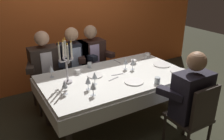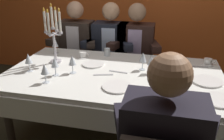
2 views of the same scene
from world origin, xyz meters
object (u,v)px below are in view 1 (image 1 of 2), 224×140
Objects in this scene: wine_glass_1 at (51,69)px; wine_glass_3 at (126,61)px; coffee_cup_1 at (147,55)px; seated_diner_3 at (192,95)px; water_tumbler_1 at (157,80)px; wine_glass_2 at (93,86)px; candelabra at (66,62)px; wine_glass_6 at (88,80)px; seated_diner_2 at (91,56)px; coffee_cup_2 at (134,62)px; wine_glass_5 at (95,76)px; wine_glass_0 at (133,62)px; seated_diner_0 at (45,64)px; coffee_cup_0 at (78,72)px; dinner_plate_3 at (95,75)px; water_tumbler_0 at (90,65)px; wine_glass_4 at (65,85)px; seated_diner_1 at (73,59)px; dinner_plate_1 at (179,71)px; dining_table at (115,84)px; dinner_plate_2 at (162,65)px; dinner_plate_0 at (134,82)px.

wine_glass_1 is 1.01m from wine_glass_3.
coffee_cup_1 is 1.32m from seated_diner_3.
wine_glass_2 is at bearing 170.67° from water_tumbler_1.
candelabra is 3.46× the size of wine_glass_3.
wine_glass_6 is 1.21m from seated_diner_2.
seated_diner_2 and seated_diner_3 have the same top height.
coffee_cup_2 is at bearing -6.64° from wine_glass_1.
wine_glass_3 is 0.13× the size of seated_diner_2.
coffee_cup_2 is (1.20, -0.14, -0.09)m from wine_glass_1.
wine_glass_5 is at bearing -159.91° from wine_glass_3.
wine_glass_0 and wine_glass_5 have the same top height.
wine_glass_1 is 0.53m from seated_diner_0.
coffee_cup_2 is at bearing -5.37° from coffee_cup_0.
dinner_plate_3 is 0.57m from wine_glass_0.
water_tumbler_0 is 0.06× the size of seated_diner_2.
wine_glass_4 reaches higher than coffee_cup_0.
wine_glass_1 reaches higher than coffee_cup_2.
wine_glass_1 is 0.61m from wine_glass_5.
wine_glass_0 and wine_glass_6 have the same top height.
wine_glass_6 is (-0.24, -0.31, 0.11)m from dinner_plate_3.
candelabra is at bearing -137.44° from coffee_cup_0.
water_tumbler_0 is at bearing 44.88° from wine_glass_4.
wine_glass_0 is 0.24m from coffee_cup_2.
dinner_plate_1 is at bearing -49.06° from seated_diner_1.
wine_glass_1 is at bearing 155.68° from dinner_plate_1.
candelabra is 3.46× the size of wine_glass_2.
seated_diner_3 is at bearing -46.48° from wine_glass_1.
dining_table is at bearing -155.63° from coffee_cup_1.
wine_glass_1 is at bearing -95.35° from seated_diner_0.
seated_diner_0 is (-0.52, 0.47, -0.04)m from water_tumbler_0.
wine_glass_5 is at bearing -167.07° from wine_glass_0.
seated_diner_3 is (0.94, -0.55, -0.12)m from wine_glass_2.
water_tumbler_0 is (0.57, 0.05, -0.08)m from wine_glass_1.
wine_glass_5 reaches higher than coffee_cup_1.
wine_glass_3 is at bearing 165.14° from dinner_plate_2.
water_tumbler_0 is at bearing 154.74° from dinner_plate_2.
wine_glass_6 is 0.13× the size of seated_diner_1.
coffee_cup_2 is at bearing -16.77° from water_tumbler_0.
coffee_cup_2 reaches higher than dinner_plate_3.
water_tumbler_0 is at bearing 118.60° from water_tumbler_1.
wine_glass_2 is 1.35m from seated_diner_2.
dining_table is at bearing -153.73° from coffee_cup_2.
dinner_plate_0 is 1.18m from seated_diner_2.
candelabra is 0.33m from wine_glass_4.
seated_diner_0 is (-0.07, 0.77, -0.27)m from candelabra.
candelabra is 0.46× the size of seated_diner_1.
dinner_plate_3 is 0.54m from wine_glass_2.
dining_table is 9.33× the size of dinner_plate_3.
dinner_plate_1 is 1.46× the size of wine_glass_4.
dining_table is at bearing -95.23° from seated_diner_2.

